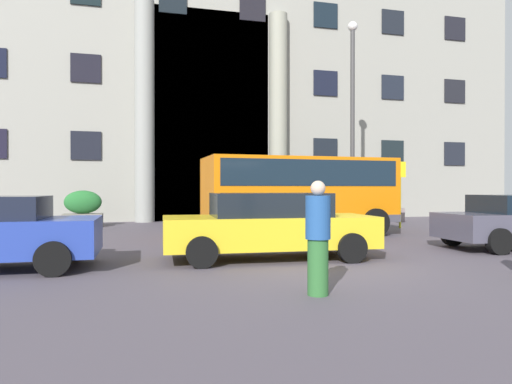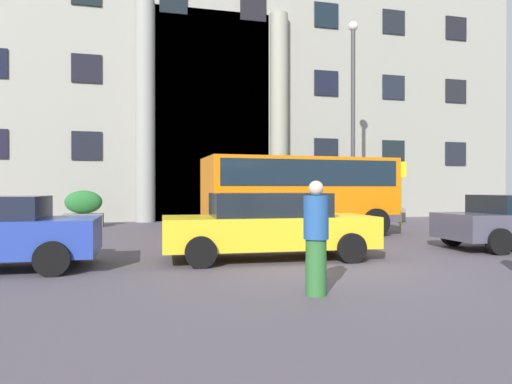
{
  "view_description": "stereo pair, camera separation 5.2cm",
  "coord_description": "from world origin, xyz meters",
  "px_view_note": "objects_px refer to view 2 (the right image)",
  "views": [
    {
      "loc": [
        -3.6,
        -8.88,
        1.54
      ],
      "look_at": [
        -0.03,
        4.81,
        1.43
      ],
      "focal_mm": 32.26,
      "sensor_mm": 36.0,
      "label": 1
    },
    {
      "loc": [
        -3.55,
        -8.9,
        1.54
      ],
      "look_at": [
        -0.03,
        4.81,
        1.43
      ],
      "focal_mm": 32.26,
      "sensor_mm": 36.0,
      "label": 2
    }
  ],
  "objects_px": {
    "hedge_planter_entrance_left": "(84,209)",
    "parked_sedan_far": "(269,225)",
    "orange_minibus": "(299,189)",
    "hedge_planter_far_west": "(291,205)",
    "motorcycle_far_end": "(271,227)",
    "lamppost_plaza_centre": "(353,108)",
    "pedestrian_child_trailing": "(316,238)",
    "bus_stop_sign": "(401,187)",
    "hedge_planter_west": "(381,207)"
  },
  "relations": [
    {
      "from": "hedge_planter_entrance_left",
      "to": "parked_sedan_far",
      "type": "relative_size",
      "value": 0.32
    },
    {
      "from": "orange_minibus",
      "to": "hedge_planter_far_west",
      "type": "distance_m",
      "value": 5.21
    },
    {
      "from": "hedge_planter_far_west",
      "to": "motorcycle_far_end",
      "type": "relative_size",
      "value": 0.81
    },
    {
      "from": "hedge_planter_far_west",
      "to": "lamppost_plaza_centre",
      "type": "height_order",
      "value": "lamppost_plaza_centre"
    },
    {
      "from": "motorcycle_far_end",
      "to": "pedestrian_child_trailing",
      "type": "bearing_deg",
      "value": -117.04
    },
    {
      "from": "lamppost_plaza_centre",
      "to": "motorcycle_far_end",
      "type": "bearing_deg",
      "value": -134.25
    },
    {
      "from": "hedge_planter_far_west",
      "to": "hedge_planter_entrance_left",
      "type": "distance_m",
      "value": 8.72
    },
    {
      "from": "bus_stop_sign",
      "to": "motorcycle_far_end",
      "type": "distance_m",
      "value": 7.27
    },
    {
      "from": "hedge_planter_west",
      "to": "lamppost_plaza_centre",
      "type": "distance_m",
      "value": 5.0
    },
    {
      "from": "bus_stop_sign",
      "to": "pedestrian_child_trailing",
      "type": "distance_m",
      "value": 12.15
    },
    {
      "from": "hedge_planter_far_west",
      "to": "lamppost_plaza_centre",
      "type": "bearing_deg",
      "value": -43.42
    },
    {
      "from": "lamppost_plaza_centre",
      "to": "hedge_planter_entrance_left",
      "type": "bearing_deg",
      "value": 169.04
    },
    {
      "from": "bus_stop_sign",
      "to": "pedestrian_child_trailing",
      "type": "relative_size",
      "value": 1.56
    },
    {
      "from": "motorcycle_far_end",
      "to": "hedge_planter_west",
      "type": "bearing_deg",
      "value": 26.38
    },
    {
      "from": "orange_minibus",
      "to": "bus_stop_sign",
      "type": "relative_size",
      "value": 2.41
    },
    {
      "from": "hedge_planter_entrance_left",
      "to": "motorcycle_far_end",
      "type": "bearing_deg",
      "value": -51.78
    },
    {
      "from": "hedge_planter_far_west",
      "to": "parked_sedan_far",
      "type": "distance_m",
      "value": 10.48
    },
    {
      "from": "orange_minibus",
      "to": "hedge_planter_west",
      "type": "relative_size",
      "value": 3.07
    },
    {
      "from": "pedestrian_child_trailing",
      "to": "parked_sedan_far",
      "type": "bearing_deg",
      "value": -174.31
    },
    {
      "from": "hedge_planter_far_west",
      "to": "hedge_planter_west",
      "type": "bearing_deg",
      "value": -4.01
    },
    {
      "from": "hedge_planter_far_west",
      "to": "hedge_planter_entrance_left",
      "type": "bearing_deg",
      "value": 178.95
    },
    {
      "from": "orange_minibus",
      "to": "bus_stop_sign",
      "type": "bearing_deg",
      "value": 15.27
    },
    {
      "from": "hedge_planter_far_west",
      "to": "lamppost_plaza_centre",
      "type": "xyz_separation_m",
      "value": [
        2.03,
        -1.92,
        4.08
      ]
    },
    {
      "from": "parked_sedan_far",
      "to": "pedestrian_child_trailing",
      "type": "relative_size",
      "value": 2.8
    },
    {
      "from": "hedge_planter_west",
      "to": "pedestrian_child_trailing",
      "type": "relative_size",
      "value": 1.23
    },
    {
      "from": "hedge_planter_entrance_left",
      "to": "hedge_planter_west",
      "type": "relative_size",
      "value": 0.74
    },
    {
      "from": "bus_stop_sign",
      "to": "lamppost_plaza_centre",
      "type": "height_order",
      "value": "lamppost_plaza_centre"
    },
    {
      "from": "hedge_planter_entrance_left",
      "to": "pedestrian_child_trailing",
      "type": "distance_m",
      "value": 14.11
    },
    {
      "from": "orange_minibus",
      "to": "hedge_planter_west",
      "type": "bearing_deg",
      "value": 37.78
    },
    {
      "from": "orange_minibus",
      "to": "pedestrian_child_trailing",
      "type": "xyz_separation_m",
      "value": [
        -2.68,
        -8.23,
        -0.7
      ]
    },
    {
      "from": "hedge_planter_far_west",
      "to": "parked_sedan_far",
      "type": "relative_size",
      "value": 0.35
    },
    {
      "from": "parked_sedan_far",
      "to": "lamppost_plaza_centre",
      "type": "distance_m",
      "value": 10.62
    },
    {
      "from": "bus_stop_sign",
      "to": "parked_sedan_far",
      "type": "height_order",
      "value": "bus_stop_sign"
    },
    {
      "from": "hedge_planter_far_west",
      "to": "motorcycle_far_end",
      "type": "distance_m",
      "value": 7.71
    },
    {
      "from": "orange_minibus",
      "to": "hedge_planter_far_west",
      "type": "relative_size",
      "value": 3.84
    },
    {
      "from": "motorcycle_far_end",
      "to": "parked_sedan_far",
      "type": "bearing_deg",
      "value": -124.25
    },
    {
      "from": "orange_minibus",
      "to": "hedge_planter_entrance_left",
      "type": "distance_m",
      "value": 8.93
    },
    {
      "from": "pedestrian_child_trailing",
      "to": "hedge_planter_entrance_left",
      "type": "bearing_deg",
      "value": -150.76
    },
    {
      "from": "hedge_planter_west",
      "to": "motorcycle_far_end",
      "type": "bearing_deg",
      "value": -136.97
    },
    {
      "from": "orange_minibus",
      "to": "motorcycle_far_end",
      "type": "relative_size",
      "value": 3.1
    },
    {
      "from": "orange_minibus",
      "to": "motorcycle_far_end",
      "type": "height_order",
      "value": "orange_minibus"
    },
    {
      "from": "motorcycle_far_end",
      "to": "hedge_planter_far_west",
      "type": "bearing_deg",
      "value": 50.39
    },
    {
      "from": "motorcycle_far_end",
      "to": "pedestrian_child_trailing",
      "type": "distance_m",
      "value": 6.2
    },
    {
      "from": "bus_stop_sign",
      "to": "hedge_planter_west",
      "type": "distance_m",
      "value": 3.53
    },
    {
      "from": "bus_stop_sign",
      "to": "parked_sedan_far",
      "type": "xyz_separation_m",
      "value": [
        -7.09,
        -6.2,
        -0.86
      ]
    },
    {
      "from": "hedge_planter_far_west",
      "to": "motorcycle_far_end",
      "type": "height_order",
      "value": "hedge_planter_far_west"
    },
    {
      "from": "orange_minibus",
      "to": "lamppost_plaza_centre",
      "type": "height_order",
      "value": "lamppost_plaza_centre"
    },
    {
      "from": "hedge_planter_entrance_left",
      "to": "motorcycle_far_end",
      "type": "height_order",
      "value": "hedge_planter_entrance_left"
    },
    {
      "from": "hedge_planter_entrance_left",
      "to": "parked_sedan_far",
      "type": "bearing_deg",
      "value": -63.84
    },
    {
      "from": "pedestrian_child_trailing",
      "to": "orange_minibus",
      "type": "bearing_deg",
      "value": 172.18
    }
  ]
}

